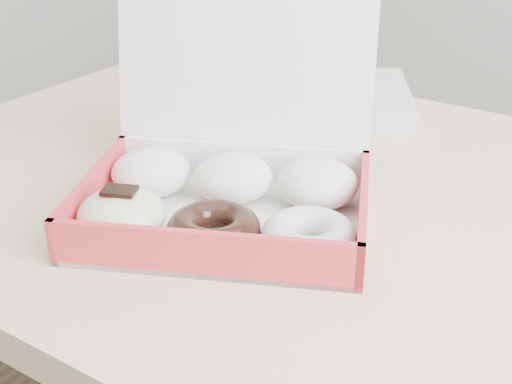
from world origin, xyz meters
The scene contains 3 objects.
table centered at (0.00, 0.00, 0.67)m, with size 1.20×0.80×0.75m.
donut_box centered at (-0.06, -0.12, 0.79)m, with size 0.40×0.38×0.23m.
newspapers centered at (-0.14, 0.26, 0.77)m, with size 0.26×0.21×0.04m, color white.
Camera 1 is at (0.37, -0.70, 1.14)m, focal length 50.00 mm.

